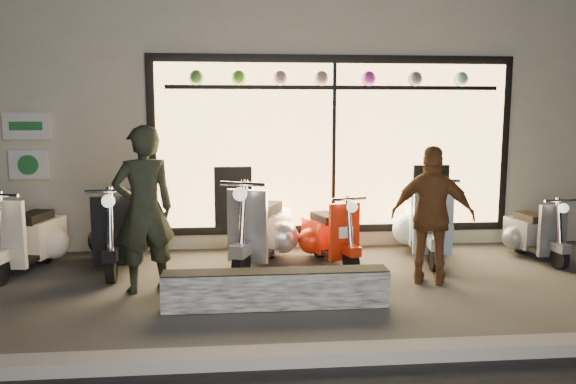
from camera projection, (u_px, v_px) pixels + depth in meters
name	position (u px, v px, depth m)	size (l,w,h in m)	color
ground	(293.00, 288.00, 6.59)	(40.00, 40.00, 0.00)	#383533
kerb	(318.00, 355.00, 4.60)	(40.00, 0.25, 0.12)	slate
shop_building	(268.00, 109.00, 11.20)	(10.20, 6.23, 4.20)	beige
graffiti_barrier	(276.00, 289.00, 5.89)	(2.36, 0.28, 0.40)	black
scooter_silver	(263.00, 230.00, 7.61)	(0.90, 1.59, 1.15)	black
scooter_red	(327.00, 234.00, 7.71)	(0.67, 1.31, 0.93)	black
scooter_black	(118.00, 234.00, 7.47)	(0.56, 1.51, 1.08)	black
scooter_cream	(32.00, 237.00, 7.33)	(0.65, 1.48, 1.05)	black
scooter_blue	(425.00, 224.00, 8.02)	(0.68, 1.61, 1.14)	black
scooter_grey	(531.00, 233.00, 7.94)	(0.46, 1.23, 0.88)	black
man	(144.00, 210.00, 6.33)	(0.69, 0.46, 1.90)	black
woman	(432.00, 216.00, 6.63)	(0.97, 0.40, 1.65)	brown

